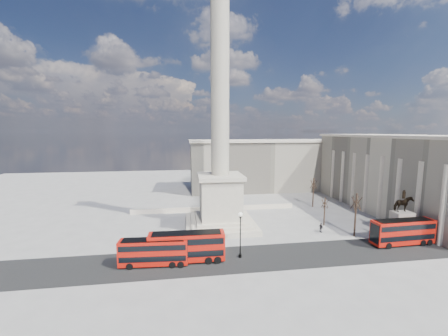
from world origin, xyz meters
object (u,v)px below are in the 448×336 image
(nelsons_column, at_px, (220,164))
(red_bus_b, at_px, (187,247))
(red_bus_c, at_px, (403,232))
(pedestrian_walking, at_px, (372,228))
(red_bus_a, at_px, (154,252))
(pedestrian_crossing, at_px, (321,228))
(equestrian_statue, at_px, (402,220))
(victorian_lamp, at_px, (240,231))
(pedestrian_standing, at_px, (379,234))

(nelsons_column, xyz_separation_m, red_bus_b, (-6.90, -14.84, -10.53))
(red_bus_c, bearing_deg, pedestrian_walking, 100.80)
(red_bus_a, bearing_deg, pedestrian_crossing, 20.15)
(red_bus_a, distance_m, pedestrian_crossing, 31.82)
(red_bus_b, distance_m, equestrian_statue, 39.69)
(victorian_lamp, bearing_deg, red_bus_b, -178.43)
(equestrian_statue, bearing_deg, victorian_lamp, -172.40)
(red_bus_a, distance_m, equestrian_statue, 44.51)
(pedestrian_crossing, bearing_deg, nelsons_column, 54.42)
(victorian_lamp, bearing_deg, red_bus_c, 1.54)
(red_bus_c, bearing_deg, nelsons_column, 153.13)
(red_bus_b, bearing_deg, red_bus_c, 2.68)
(nelsons_column, bearing_deg, red_bus_c, -24.85)
(red_bus_c, height_order, pedestrian_walking, red_bus_c)
(red_bus_a, distance_m, red_bus_b, 4.82)
(pedestrian_standing, bearing_deg, equestrian_statue, 167.93)
(red_bus_b, relative_size, pedestrian_walking, 5.80)
(nelsons_column, bearing_deg, pedestrian_walking, -15.47)
(equestrian_statue, xyz_separation_m, pedestrian_standing, (-4.79, -0.53, -2.22))
(red_bus_b, xyz_separation_m, red_bus_c, (36.79, 0.99, -0.06))
(equestrian_statue, bearing_deg, pedestrian_walking, 147.68)
(nelsons_column, relative_size, pedestrian_crossing, 26.54)
(nelsons_column, bearing_deg, pedestrian_crossing, -18.76)
(nelsons_column, height_order, victorian_lamp, nelsons_column)
(nelsons_column, distance_m, red_bus_b, 19.46)
(nelsons_column, height_order, pedestrian_crossing, nelsons_column)
(red_bus_b, xyz_separation_m, pedestrian_standing, (34.65, 3.88, -1.50))
(pedestrian_standing, bearing_deg, victorian_lamp, -10.49)
(victorian_lamp, height_order, equestrian_statue, equestrian_statue)
(victorian_lamp, height_order, pedestrian_standing, victorian_lamp)
(pedestrian_standing, bearing_deg, pedestrian_walking, -122.80)
(red_bus_b, relative_size, pedestrian_standing, 6.40)
(nelsons_column, bearing_deg, equestrian_statue, -17.77)
(victorian_lamp, xyz_separation_m, equestrian_statue, (31.35, 4.18, -1.15))
(nelsons_column, distance_m, pedestrian_standing, 32.18)
(red_bus_b, distance_m, pedestrian_walking, 36.14)
(red_bus_a, distance_m, pedestrian_walking, 40.93)
(red_bus_b, relative_size, victorian_lamp, 1.56)
(red_bus_c, distance_m, pedestrian_walking, 6.25)
(pedestrian_walking, bearing_deg, nelsons_column, 130.89)
(nelsons_column, bearing_deg, red_bus_a, -127.37)
(red_bus_b, relative_size, equestrian_statue, 1.27)
(equestrian_statue, height_order, pedestrian_crossing, equestrian_statue)
(pedestrian_crossing, bearing_deg, red_bus_c, -140.78)
(red_bus_c, bearing_deg, pedestrian_crossing, 144.02)
(nelsons_column, height_order, red_bus_a, nelsons_column)
(red_bus_c, height_order, victorian_lamp, victorian_lamp)
(red_bus_a, height_order, red_bus_b, red_bus_b)
(red_bus_b, bearing_deg, pedestrian_standing, 7.53)
(victorian_lamp, relative_size, pedestrian_standing, 4.10)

